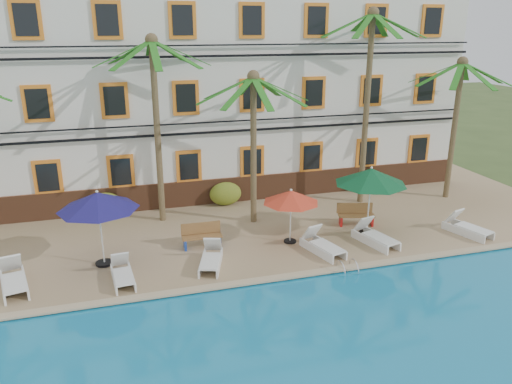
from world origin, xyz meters
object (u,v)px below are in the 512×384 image
object	(u,v)px
lounger_d	(322,245)
bench_right	(356,214)
lounger_e	(375,236)
lounger_f	(467,227)
lounger_b	(122,274)
lounger_c	(211,258)
umbrella_blue	(98,201)
palm_b	(156,104)
palm_d	(368,82)
pool_ladder	(347,270)
lounger_a	(13,279)
palm_c	(253,125)
bench_left	(202,235)
palm_e	(457,107)
umbrella_green	(371,177)
umbrella_red	(291,197)

from	to	relation	value
lounger_d	bench_right	size ratio (longest dim) A/B	1.31
lounger_e	lounger_f	bearing A→B (deg)	-3.05
lounger_b	lounger_c	xyz separation A→B (m)	(3.00, 0.25, 0.01)
umbrella_blue	lounger_c	distance (m)	4.30
palm_b	palm_d	xyz separation A→B (m)	(9.32, -0.25, 0.59)
lounger_f	pool_ladder	distance (m)	6.21
lounger_a	lounger_b	bearing A→B (deg)	-8.42
lounger_c	bench_right	distance (m)	6.95
palm_c	lounger_a	distance (m)	10.32
palm_c	lounger_d	size ratio (longest dim) A/B	3.07
bench_left	palm_d	bearing A→B (deg)	19.63
palm_c	palm_d	world-z (taller)	palm_d
pool_ladder	lounger_c	bearing A→B (deg)	159.82
lounger_b	lounger_e	size ratio (longest dim) A/B	0.86
palm_e	lounger_d	xyz separation A→B (m)	(-8.38, -4.12, -4.09)
lounger_b	palm_b	bearing A→B (deg)	70.00
palm_d	lounger_b	distance (m)	13.32
palm_c	umbrella_blue	xyz separation A→B (m)	(-6.17, -2.42, -1.84)
palm_e	lounger_a	world-z (taller)	palm_e
lounger_a	lounger_d	world-z (taller)	lounger_a
palm_e	lounger_b	bearing A→B (deg)	-164.50
palm_c	palm_e	distance (m)	9.97
palm_c	lounger_e	world-z (taller)	palm_c
umbrella_blue	lounger_a	size ratio (longest dim) A/B	1.29
lounger_a	lounger_c	distance (m)	6.36
palm_d	umbrella_green	xyz separation A→B (m)	(-1.61, -3.65, -3.17)
palm_e	umbrella_green	bearing A→B (deg)	-152.69
bench_left	lounger_a	bearing A→B (deg)	-167.03
umbrella_green	palm_e	bearing A→B (deg)	27.31
palm_b	umbrella_red	xyz separation A→B (m)	(4.48, -3.74, -3.15)
umbrella_red	lounger_f	bearing A→B (deg)	-10.07
palm_c	lounger_b	distance (m)	7.85
palm_c	lounger_d	bearing A→B (deg)	-66.70
bench_left	umbrella_green	bearing A→B (deg)	-6.31
lounger_b	lounger_c	bearing A→B (deg)	4.80
palm_b	umbrella_green	world-z (taller)	palm_b
umbrella_green	pool_ladder	xyz separation A→B (m)	(-2.14, -2.61, -2.42)
lounger_e	umbrella_blue	bearing A→B (deg)	173.74
palm_d	pool_ladder	xyz separation A→B (m)	(-3.75, -6.26, -5.60)
palm_c	palm_e	world-z (taller)	palm_e
palm_b	lounger_a	size ratio (longest dim) A/B	3.61
palm_d	lounger_e	size ratio (longest dim) A/B	4.14
umbrella_red	palm_e	bearing A→B (deg)	17.63
palm_e	lounger_a	distance (m)	19.71
palm_b	lounger_f	bearing A→B (deg)	-23.36
umbrella_green	lounger_f	bearing A→B (deg)	-15.86
palm_b	bench_right	world-z (taller)	palm_b
bench_left	umbrella_red	bearing A→B (deg)	-9.60
palm_e	lounger_a	bearing A→B (deg)	-168.58
palm_c	bench_right	size ratio (longest dim) A/B	4.04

